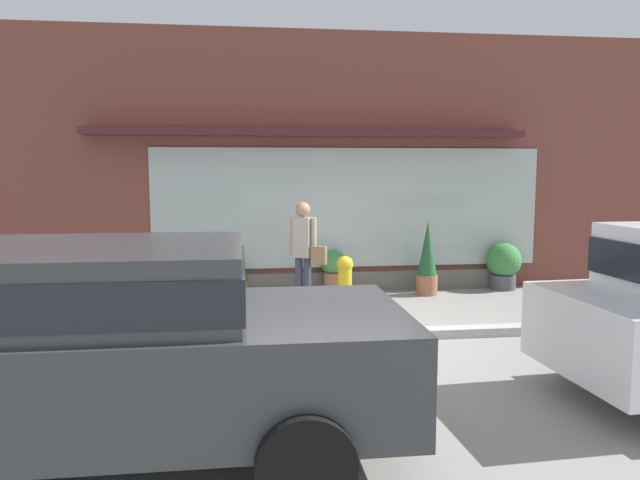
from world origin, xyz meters
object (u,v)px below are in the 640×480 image
potted_plant_by_entrance (180,277)px  potted_plant_low_front (427,260)px  fire_hydrant (345,285)px  potted_plant_window_left (241,273)px  pedestrian_with_handbag (304,248)px  parked_car_dark_gray (94,339)px  potted_plant_trailing_edge (504,264)px  potted_plant_window_right (333,269)px

potted_plant_by_entrance → potted_plant_low_front: size_ratio=0.51×
fire_hydrant → potted_plant_window_left: size_ratio=1.11×
pedestrian_with_handbag → potted_plant_by_entrance: 2.47m
potted_plant_window_left → potted_plant_by_entrance: 1.06m
pedestrian_with_handbag → parked_car_dark_gray: pedestrian_with_handbag is taller
potted_plant_trailing_edge → pedestrian_with_handbag: bearing=-162.9°
potted_plant_window_right → potted_plant_window_left: bearing=174.9°
pedestrian_with_handbag → potted_plant_window_right: bearing=89.3°
potted_plant_low_front → potted_plant_trailing_edge: size_ratio=1.52×
fire_hydrant → parked_car_dark_gray: (-2.65, -4.26, 0.47)m
potted_plant_window_right → pedestrian_with_handbag: bearing=-119.6°
potted_plant_window_right → potted_plant_by_entrance: (-2.68, 0.12, -0.10)m
potted_plant_window_right → potted_plant_trailing_edge: (3.21, 0.08, 0.02)m
fire_hydrant → pedestrian_with_handbag: 0.91m
potted_plant_low_front → potted_plant_window_right: bearing=172.7°
potted_plant_low_front → potted_plant_window_left: bearing=173.8°
fire_hydrant → potted_plant_window_right: size_ratio=1.15×
pedestrian_with_handbag → potted_plant_window_left: 1.70m
parked_car_dark_gray → potted_plant_low_front: bearing=52.1°
parked_car_dark_gray → potted_plant_trailing_edge: bearing=44.9°
pedestrian_with_handbag → potted_plant_window_right: size_ratio=2.12×
potted_plant_window_right → potted_plant_by_entrance: potted_plant_window_right is taller
fire_hydrant → pedestrian_with_handbag: pedestrian_with_handbag is taller
potted_plant_window_right → parked_car_dark_gray: bearing=-114.8°
pedestrian_with_handbag → potted_plant_by_entrance: pedestrian_with_handbag is taller
parked_car_dark_gray → potted_plant_low_front: parked_car_dark_gray is taller
potted_plant_by_entrance → potted_plant_low_front: (4.34, -0.33, 0.28)m
potted_plant_low_front → potted_plant_trailing_edge: bearing=10.7°
fire_hydrant → potted_plant_trailing_edge: bearing=27.2°
fire_hydrant → potted_plant_window_right: fire_hydrant is taller
potted_plant_window_left → parked_car_dark_gray: bearing=-100.3°
potted_plant_by_entrance → potted_plant_trailing_edge: (5.89, -0.04, 0.12)m
potted_plant_window_right → potted_plant_trailing_edge: size_ratio=0.93×
potted_plant_window_right → potted_plant_trailing_edge: potted_plant_trailing_edge is taller
fire_hydrant → potted_plant_window_right: bearing=87.9°
potted_plant_trailing_edge → fire_hydrant: bearing=-152.8°
potted_plant_low_front → potted_plant_trailing_edge: potted_plant_low_front is taller
parked_car_dark_gray → potted_plant_by_entrance: size_ratio=6.89×
potted_plant_by_entrance → potted_plant_trailing_edge: 5.89m
fire_hydrant → potted_plant_window_right: (0.06, 1.60, -0.02)m
potted_plant_window_left → potted_plant_by_entrance: size_ratio=1.24×
potted_plant_window_right → potted_plant_window_left: 1.63m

